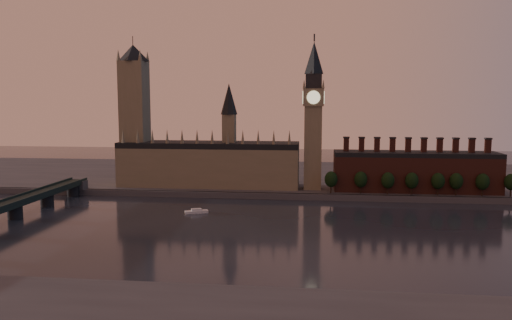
# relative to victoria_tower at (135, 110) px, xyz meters

# --- Properties ---
(ground) EXTENTS (900.00, 900.00, 0.00)m
(ground) POSITION_rel_victoria_tower_xyz_m (120.00, -115.00, -59.09)
(ground) COLOR black
(ground) RESTS_ON ground
(north_bank) EXTENTS (900.00, 182.00, 4.00)m
(north_bank) POSITION_rel_victoria_tower_xyz_m (120.00, 63.04, -57.09)
(north_bank) COLOR #4C4C52
(north_bank) RESTS_ON ground
(palace_of_westminster) EXTENTS (130.00, 30.30, 74.00)m
(palace_of_westminster) POSITION_rel_victoria_tower_xyz_m (55.59, -0.09, -37.46)
(palace_of_westminster) COLOR #7C7058
(palace_of_westminster) RESTS_ON north_bank
(victoria_tower) EXTENTS (24.00, 24.00, 108.00)m
(victoria_tower) POSITION_rel_victoria_tower_xyz_m (0.00, 0.00, 0.00)
(victoria_tower) COLOR #7C7058
(victoria_tower) RESTS_ON north_bank
(big_ben) EXTENTS (15.00, 15.00, 107.00)m
(big_ben) POSITION_rel_victoria_tower_xyz_m (130.00, -5.00, -2.26)
(big_ben) COLOR #7C7058
(big_ben) RESTS_ON north_bank
(chimney_block) EXTENTS (110.00, 25.00, 37.00)m
(chimney_block) POSITION_rel_victoria_tower_xyz_m (200.00, -5.00, -41.27)
(chimney_block) COLOR #5B2B22
(chimney_block) RESTS_ON north_bank
(embankment_tree_0) EXTENTS (8.60, 8.60, 14.88)m
(embankment_tree_0) POSITION_rel_victoria_tower_xyz_m (142.38, -21.01, -45.62)
(embankment_tree_0) COLOR black
(embankment_tree_0) RESTS_ON north_bank
(embankment_tree_1) EXTENTS (8.60, 8.60, 14.88)m
(embankment_tree_1) POSITION_rel_victoria_tower_xyz_m (162.07, -19.51, -45.62)
(embankment_tree_1) COLOR black
(embankment_tree_1) RESTS_ON north_bank
(embankment_tree_2) EXTENTS (8.60, 8.60, 14.88)m
(embankment_tree_2) POSITION_rel_victoria_tower_xyz_m (179.50, -21.29, -45.62)
(embankment_tree_2) COLOR black
(embankment_tree_2) RESTS_ON north_bank
(embankment_tree_3) EXTENTS (8.60, 8.60, 14.88)m
(embankment_tree_3) POSITION_rel_victoria_tower_xyz_m (195.03, -20.60, -45.62)
(embankment_tree_3) COLOR black
(embankment_tree_3) RESTS_ON north_bank
(embankment_tree_4) EXTENTS (8.60, 8.60, 14.88)m
(embankment_tree_4) POSITION_rel_victoria_tower_xyz_m (211.75, -20.41, -45.62)
(embankment_tree_4) COLOR black
(embankment_tree_4) RESTS_ON north_bank
(embankment_tree_5) EXTENTS (8.60, 8.60, 14.88)m
(embankment_tree_5) POSITION_rel_victoria_tower_xyz_m (223.43, -19.76, -45.62)
(embankment_tree_5) COLOR black
(embankment_tree_5) RESTS_ON north_bank
(embankment_tree_6) EXTENTS (8.60, 8.60, 14.88)m
(embankment_tree_6) POSITION_rel_victoria_tower_xyz_m (239.80, -20.21, -45.62)
(embankment_tree_6) COLOR black
(embankment_tree_6) RESTS_ON north_bank
(embankment_tree_7) EXTENTS (8.60, 8.60, 14.88)m
(embankment_tree_7) POSITION_rel_victoria_tower_xyz_m (257.66, -19.70, -45.62)
(embankment_tree_7) COLOR black
(embankment_tree_7) RESTS_ON north_bank
(river_boat) EXTENTS (13.92, 8.71, 2.69)m
(river_boat) POSITION_rel_victoria_tower_xyz_m (62.36, -72.71, -58.06)
(river_boat) COLOR silver
(river_boat) RESTS_ON ground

